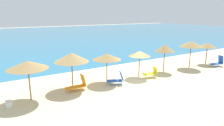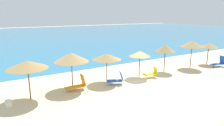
{
  "view_description": "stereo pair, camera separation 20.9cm",
  "coord_description": "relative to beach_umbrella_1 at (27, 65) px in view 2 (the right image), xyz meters",
  "views": [
    {
      "loc": [
        -10.57,
        -12.76,
        5.7
      ],
      "look_at": [
        -1.81,
        1.49,
        1.58
      ],
      "focal_mm": 32.44,
      "sensor_mm": 36.0,
      "label": 1
    },
    {
      "loc": [
        -10.39,
        -12.87,
        5.7
      ],
      "look_at": [
        -1.81,
        1.49,
        1.58
      ],
      "focal_mm": 32.44,
      "sensor_mm": 36.0,
      "label": 2
    }
  ],
  "objects": [
    {
      "name": "beach_umbrella_2",
      "position": [
        3.18,
        0.51,
        0.05
      ],
      "size": [
        2.61,
        2.61,
        2.85
      ],
      "color": "brown",
      "rests_on": "ground_plane"
    },
    {
      "name": "lounge_chair_4",
      "position": [
        3.39,
        0.01,
        -2.01
      ],
      "size": [
        1.58,
        0.64,
        1.17
      ],
      "rotation": [
        0.0,
        0.0,
        1.6
      ],
      "color": "orange",
      "rests_on": "ground_plane"
    },
    {
      "name": "ground_plane",
      "position": [
        8.59,
        -0.94,
        -2.44
      ],
      "size": [
        160.0,
        160.0,
        0.0
      ],
      "primitive_type": "plane",
      "color": "beige"
    },
    {
      "name": "beach_umbrella_4",
      "position": [
        9.47,
        0.2,
        -0.27
      ],
      "size": [
        1.99,
        1.99,
        2.41
      ],
      "color": "brown",
      "rests_on": "ground_plane"
    },
    {
      "name": "cooler_box",
      "position": [
        -1.38,
        -0.41,
        -2.25
      ],
      "size": [
        0.39,
        0.57,
        0.37
      ],
      "primitive_type": "cube",
      "rotation": [
        0.0,
        0.0,
        1.59
      ],
      "color": "white",
      "rests_on": "ground_plane"
    },
    {
      "name": "beach_umbrella_1",
      "position": [
        0.0,
        0.0,
        0.0
      ],
      "size": [
        2.64,
        2.64,
        2.71
      ],
      "color": "brown",
      "rests_on": "ground_plane"
    },
    {
      "name": "lounge_chair_3",
      "position": [
        10.31,
        -0.53,
        -2.0
      ],
      "size": [
        1.38,
        0.85,
        0.97
      ],
      "rotation": [
        0.0,
        0.0,
        1.36
      ],
      "color": "yellow",
      "rests_on": "ground_plane"
    },
    {
      "name": "beach_umbrella_6",
      "position": [
        16.15,
        -0.11,
        0.13
      ],
      "size": [
        2.38,
        2.38,
        2.88
      ],
      "color": "brown",
      "rests_on": "ground_plane"
    },
    {
      "name": "beach_umbrella_5",
      "position": [
        12.69,
        0.28,
        -0.07
      ],
      "size": [
        1.96,
        1.96,
        2.71
      ],
      "color": "brown",
      "rests_on": "ground_plane"
    },
    {
      "name": "beach_umbrella_7",
      "position": [
        19.19,
        0.0,
        -0.26
      ],
      "size": [
        1.96,
        1.96,
        2.46
      ],
      "color": "brown",
      "rests_on": "ground_plane"
    },
    {
      "name": "lounge_chair_1",
      "position": [
        6.63,
        -0.45,
        -2.0
      ],
      "size": [
        1.5,
        1.07,
        1.08
      ],
      "rotation": [
        0.0,
        0.0,
        1.19
      ],
      "color": "blue",
      "rests_on": "ground_plane"
    },
    {
      "name": "lounge_chair_2",
      "position": [
        19.28,
        -1.35,
        -2.0
      ],
      "size": [
        1.58,
        0.85,
        1.19
      ],
      "rotation": [
        0.0,
        0.0,
        1.4
      ],
      "color": "blue",
      "rests_on": "ground_plane"
    },
    {
      "name": "beach_umbrella_3",
      "position": [
        6.21,
        0.45,
        -0.23
      ],
      "size": [
        2.36,
        2.36,
        2.47
      ],
      "color": "brown",
      "rests_on": "ground_plane"
    },
    {
      "name": "sea_water",
      "position": [
        8.59,
        40.6,
        -2.44
      ],
      "size": [
        160.0,
        71.2,
        0.01
      ],
      "primitive_type": "cube",
      "color": "teal",
      "rests_on": "ground_plane"
    }
  ]
}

